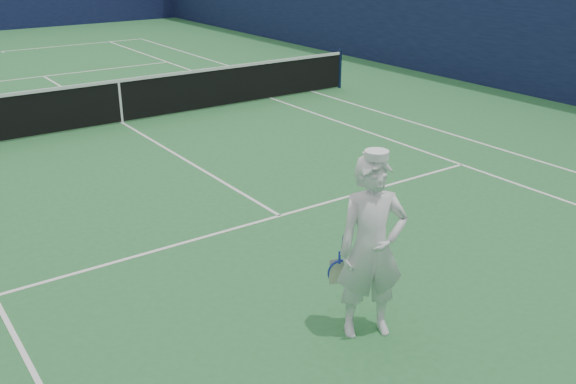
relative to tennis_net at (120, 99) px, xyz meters
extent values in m
plane|color=#2A6E37|center=(0.00, 0.00, -0.55)|extent=(80.00, 80.00, 0.00)
cube|color=white|center=(0.00, 11.88, -0.55)|extent=(11.03, 0.06, 0.01)
cube|color=white|center=(5.49, 0.00, -0.55)|extent=(0.06, 23.83, 0.01)
cube|color=white|center=(4.12, 0.00, -0.55)|extent=(0.06, 23.77, 0.01)
cube|color=white|center=(0.00, 6.40, -0.55)|extent=(8.23, 0.06, 0.01)
cube|color=white|center=(0.00, -6.40, -0.55)|extent=(8.23, 0.06, 0.01)
cube|color=white|center=(0.00, 0.00, -0.55)|extent=(0.06, 12.80, 0.01)
cube|color=white|center=(0.00, 11.73, -0.55)|extent=(0.06, 0.30, 0.01)
cube|color=#0F173A|center=(10.00, 0.00, 1.45)|extent=(0.12, 36.12, 4.00)
cylinder|color=#141E4C|center=(6.40, 0.00, -0.02)|extent=(0.09, 0.09, 1.07)
cube|color=black|center=(0.00, 0.00, -0.05)|extent=(12.79, 0.02, 0.92)
cube|color=white|center=(0.00, 0.00, 0.42)|extent=(12.79, 0.04, 0.07)
cube|color=white|center=(0.00, 0.00, -0.08)|extent=(0.05, 0.03, 0.94)
imported|color=white|center=(-0.95, -9.48, 0.44)|extent=(0.86, 0.73, 1.99)
cylinder|color=white|center=(-0.95, -9.48, 1.46)|extent=(0.24, 0.24, 0.08)
cube|color=white|center=(-0.90, -9.36, 1.43)|extent=(0.21, 0.16, 0.02)
cylinder|color=navy|center=(-1.17, -9.29, 0.48)|extent=(0.07, 0.10, 0.22)
cube|color=#2130B2|center=(-1.17, -9.24, 0.30)|extent=(0.03, 0.03, 0.14)
torus|color=#2130B2|center=(-1.12, -9.18, 0.10)|extent=(0.31, 0.21, 0.29)
cube|color=beige|center=(-1.12, -9.18, 0.10)|extent=(0.20, 0.09, 0.30)
sphere|color=#C8EA1A|center=(-0.67, -9.49, 0.54)|extent=(0.07, 0.07, 0.07)
sphere|color=#C8EA1A|center=(-0.62, -9.49, 0.57)|extent=(0.07, 0.07, 0.07)
camera|label=1|loc=(-5.03, -13.81, 3.43)|focal=40.00mm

